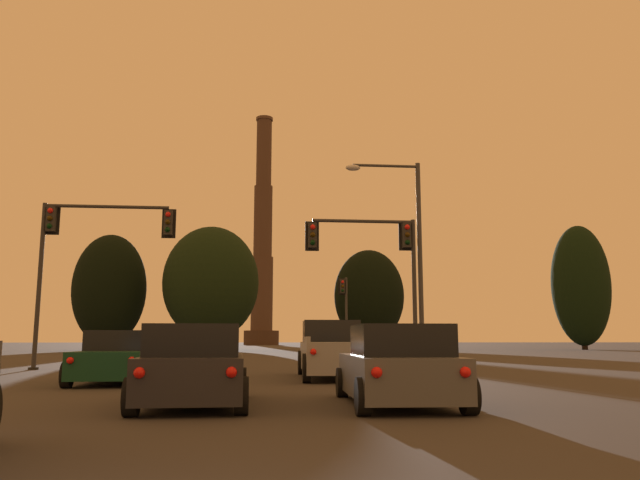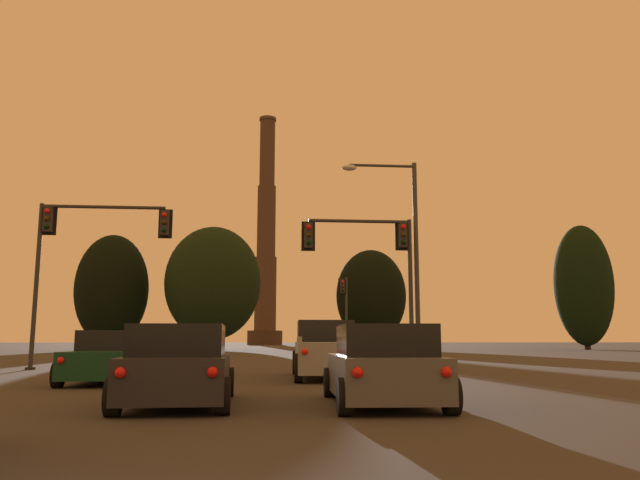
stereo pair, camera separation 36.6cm
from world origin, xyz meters
name	(u,v)px [view 2 (the right image)]	position (x,y,z in m)	size (l,w,h in m)	color
sedan_left_lane_front	(112,358)	(-2.87, 15.31, 0.67)	(2.12, 4.75, 1.43)	#0F3823
hatchback_center_lane_second	(180,368)	(-0.15, 8.81, 0.66)	(2.02, 4.15, 1.44)	#232328
hatchback_right_lane_second	(382,368)	(3.51, 8.54, 0.66)	(2.02, 4.15, 1.44)	#4C4F54
pickup_truck_right_lane_front	(328,352)	(3.37, 17.07, 0.80)	(2.35, 5.56, 1.82)	gray
traffic_light_overhead_left	(82,242)	(-6.20, 23.34, 5.16)	(5.52, 0.50, 6.76)	#2D2D30
traffic_light_far_right	(345,304)	(7.26, 43.27, 3.80)	(0.78, 0.50, 5.79)	#2D2D30
traffic_light_overhead_right	(375,254)	(5.91, 22.60, 4.71)	(4.76, 0.50, 6.20)	#2D2D30
street_lamp	(404,240)	(7.23, 22.82, 5.36)	(3.26, 0.36, 8.74)	#38383A
smokestack	(266,253)	(1.40, 145.19, 21.72)	(8.19, 8.19, 55.46)	#3C2B22
treeline_left_mid	(584,285)	(40.14, 70.04, 7.82)	(7.05, 6.34, 15.21)	black
treeline_far_right	(213,283)	(-4.65, 69.45, 7.65)	(10.94, 9.85, 14.17)	black
treeline_center_right	(112,289)	(-16.32, 70.93, 6.95)	(8.31, 7.48, 13.31)	black
treeline_center_left	(371,296)	(14.24, 72.39, 6.49)	(8.53, 7.67, 12.12)	black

